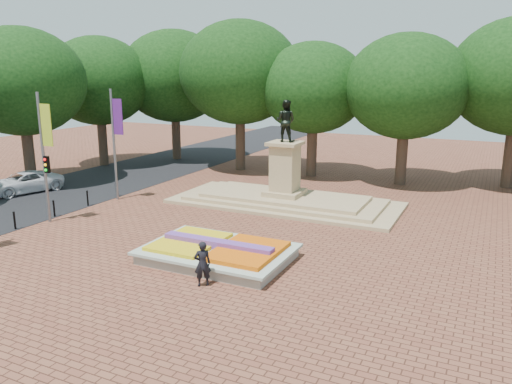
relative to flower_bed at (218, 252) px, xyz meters
The scene contains 10 objects.
ground 2.28m from the flower_bed, 117.19° to the left, with size 90.00×90.00×0.00m, color brown.
asphalt_street 17.49m from the flower_bed, 156.41° to the left, with size 9.00×90.00×0.02m, color black.
flower_bed is the anchor object (origin of this frame).
monument 10.07m from the flower_bed, 95.87° to the left, with size 14.00×6.00×6.40m.
tree_row_back 21.01m from the flower_bed, 86.26° to the left, with size 44.80×8.80×10.43m.
tree_row_street 22.40m from the flower_bed, 162.01° to the left, with size 8.40×25.40×9.98m.
banner_poles 11.66m from the flower_bed, behind, with size 0.88×11.17×7.00m.
bollard_row 11.74m from the flower_bed, behind, with size 0.12×13.12×0.98m.
van 18.92m from the flower_bed, 164.14° to the left, with size 2.32×5.03×1.40m, color silver.
pedestrian 2.73m from the flower_bed, 72.82° to the right, with size 0.65×0.43×1.79m, color black.
Camera 1 is at (11.38, -19.72, 8.00)m, focal length 35.00 mm.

